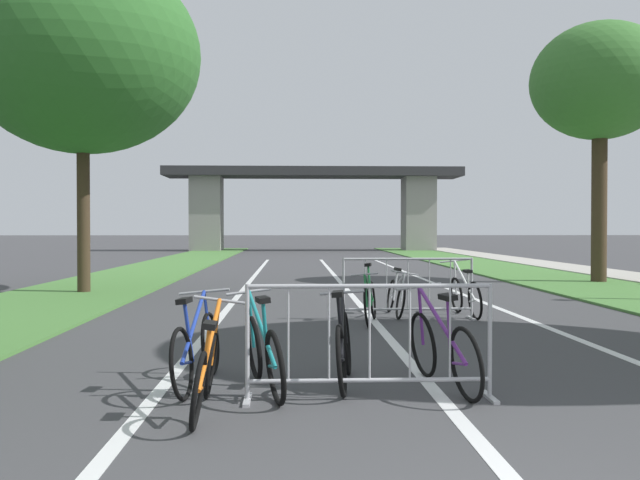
{
  "coord_description": "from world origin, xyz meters",
  "views": [
    {
      "loc": [
        -1.34,
        -2.41,
        1.55
      ],
      "look_at": [
        -0.34,
        23.53,
        1.1
      ],
      "focal_mm": 38.38,
      "sensor_mm": 36.0,
      "label": 1
    }
  ],
  "objects_px": {
    "bicycle_blue_3": "(197,348)",
    "tree_left_pine_far": "(83,54)",
    "bicycle_teal_2": "(263,353)",
    "bicycle_green_6": "(370,301)",
    "bicycle_white_5": "(465,295)",
    "crowd_barrier_nearest": "(370,343)",
    "bicycle_purple_7": "(443,349)",
    "bicycle_orange_0": "(206,371)",
    "bicycle_black_4": "(344,347)",
    "tree_right_oak_mid": "(600,83)",
    "crowd_barrier_second": "(408,289)",
    "bicycle_silver_1": "(396,296)"
  },
  "relations": [
    {
      "from": "crowd_barrier_second",
      "to": "bicycle_white_5",
      "type": "distance_m",
      "value": 1.14
    },
    {
      "from": "tree_left_pine_far",
      "to": "bicycle_green_6",
      "type": "relative_size",
      "value": 4.8
    },
    {
      "from": "crowd_barrier_nearest",
      "to": "bicycle_green_6",
      "type": "bearing_deg",
      "value": 83.59
    },
    {
      "from": "crowd_barrier_second",
      "to": "bicycle_teal_2",
      "type": "bearing_deg",
      "value": -113.82
    },
    {
      "from": "crowd_barrier_second",
      "to": "crowd_barrier_nearest",
      "type": "bearing_deg",
      "value": -103.1
    },
    {
      "from": "bicycle_white_5",
      "to": "bicycle_green_6",
      "type": "height_order",
      "value": "bicycle_white_5"
    },
    {
      "from": "bicycle_blue_3",
      "to": "tree_left_pine_far",
      "type": "bearing_deg",
      "value": 119.15
    },
    {
      "from": "bicycle_blue_3",
      "to": "crowd_barrier_second",
      "type": "bearing_deg",
      "value": 65.58
    },
    {
      "from": "crowd_barrier_nearest",
      "to": "tree_right_oak_mid",
      "type": "bearing_deg",
      "value": 58.3
    },
    {
      "from": "tree_right_oak_mid",
      "to": "bicycle_teal_2",
      "type": "relative_size",
      "value": 4.3
    },
    {
      "from": "tree_right_oak_mid",
      "to": "crowd_barrier_nearest",
      "type": "bearing_deg",
      "value": -121.7
    },
    {
      "from": "crowd_barrier_nearest",
      "to": "bicycle_teal_2",
      "type": "height_order",
      "value": "crowd_barrier_nearest"
    },
    {
      "from": "tree_right_oak_mid",
      "to": "bicycle_silver_1",
      "type": "bearing_deg",
      "value": -134.42
    },
    {
      "from": "bicycle_orange_0",
      "to": "tree_right_oak_mid",
      "type": "bearing_deg",
      "value": 53.43
    },
    {
      "from": "crowd_barrier_nearest",
      "to": "bicycle_orange_0",
      "type": "relative_size",
      "value": 1.4
    },
    {
      "from": "tree_right_oak_mid",
      "to": "crowd_barrier_nearest",
      "type": "xyz_separation_m",
      "value": [
        -7.92,
        -12.82,
        -5.11
      ]
    },
    {
      "from": "bicycle_purple_7",
      "to": "bicycle_black_4",
      "type": "bearing_deg",
      "value": 158.0
    },
    {
      "from": "tree_right_oak_mid",
      "to": "bicycle_orange_0",
      "type": "bearing_deg",
      "value": -125.26
    },
    {
      "from": "bicycle_white_5",
      "to": "bicycle_green_6",
      "type": "xyz_separation_m",
      "value": [
        -1.77,
        -0.8,
        0.0
      ]
    },
    {
      "from": "tree_left_pine_far",
      "to": "bicycle_black_4",
      "type": "height_order",
      "value": "tree_left_pine_far"
    },
    {
      "from": "bicycle_silver_1",
      "to": "crowd_barrier_nearest",
      "type": "bearing_deg",
      "value": 78.02
    },
    {
      "from": "crowd_barrier_nearest",
      "to": "bicycle_blue_3",
      "type": "xyz_separation_m",
      "value": [
        -1.63,
        0.59,
        -0.14
      ]
    },
    {
      "from": "bicycle_blue_3",
      "to": "tree_right_oak_mid",
      "type": "bearing_deg",
      "value": 58.59
    },
    {
      "from": "bicycle_teal_2",
      "to": "bicycle_white_5",
      "type": "distance_m",
      "value": 6.33
    },
    {
      "from": "bicycle_blue_3",
      "to": "bicycle_purple_7",
      "type": "distance_m",
      "value": 2.39
    },
    {
      "from": "bicycle_black_4",
      "to": "bicycle_white_5",
      "type": "bearing_deg",
      "value": 71.32
    },
    {
      "from": "tree_right_oak_mid",
      "to": "bicycle_silver_1",
      "type": "height_order",
      "value": "tree_right_oak_mid"
    },
    {
      "from": "bicycle_blue_3",
      "to": "bicycle_silver_1",
      "type": "bearing_deg",
      "value": 69.11
    },
    {
      "from": "crowd_barrier_nearest",
      "to": "bicycle_white_5",
      "type": "relative_size",
      "value": 1.34
    },
    {
      "from": "crowd_barrier_nearest",
      "to": "bicycle_purple_7",
      "type": "xyz_separation_m",
      "value": [
        0.75,
        0.39,
        -0.13
      ]
    },
    {
      "from": "bicycle_green_6",
      "to": "bicycle_blue_3",
      "type": "bearing_deg",
      "value": 75.0
    },
    {
      "from": "bicycle_black_4",
      "to": "bicycle_teal_2",
      "type": "bearing_deg",
      "value": -155.77
    },
    {
      "from": "bicycle_teal_2",
      "to": "bicycle_white_5",
      "type": "height_order",
      "value": "bicycle_white_5"
    },
    {
      "from": "bicycle_teal_2",
      "to": "bicycle_blue_3",
      "type": "bearing_deg",
      "value": 147.04
    },
    {
      "from": "crowd_barrier_nearest",
      "to": "bicycle_black_4",
      "type": "distance_m",
      "value": 0.64
    },
    {
      "from": "bicycle_silver_1",
      "to": "bicycle_purple_7",
      "type": "height_order",
      "value": "bicycle_purple_7"
    },
    {
      "from": "bicycle_blue_3",
      "to": "bicycle_green_6",
      "type": "xyz_separation_m",
      "value": [
        2.19,
        4.37,
        -0.0
      ]
    },
    {
      "from": "tree_left_pine_far",
      "to": "bicycle_teal_2",
      "type": "relative_size",
      "value": 4.7
    },
    {
      "from": "tree_left_pine_far",
      "to": "crowd_barrier_second",
      "type": "bearing_deg",
      "value": -35.13
    },
    {
      "from": "crowd_barrier_nearest",
      "to": "bicycle_green_6",
      "type": "xyz_separation_m",
      "value": [
        0.56,
        4.96,
        -0.15
      ]
    },
    {
      "from": "tree_right_oak_mid",
      "to": "bicycle_teal_2",
      "type": "xyz_separation_m",
      "value": [
        -8.89,
        -12.47,
        -5.25
      ]
    },
    {
      "from": "bicycle_orange_0",
      "to": "bicycle_silver_1",
      "type": "relative_size",
      "value": 0.99
    },
    {
      "from": "bicycle_white_5",
      "to": "bicycle_blue_3",
      "type": "bearing_deg",
      "value": -131.48
    },
    {
      "from": "tree_left_pine_far",
      "to": "bicycle_teal_2",
      "type": "xyz_separation_m",
      "value": [
        4.68,
        -9.89,
        -5.27
      ]
    },
    {
      "from": "crowd_barrier_nearest",
      "to": "bicycle_white_5",
      "type": "xyz_separation_m",
      "value": [
        2.33,
        5.76,
        -0.15
      ]
    },
    {
      "from": "bicycle_green_6",
      "to": "bicycle_silver_1",
      "type": "bearing_deg",
      "value": -109.87
    },
    {
      "from": "crowd_barrier_second",
      "to": "bicycle_silver_1",
      "type": "xyz_separation_m",
      "value": [
        -0.13,
        0.5,
        -0.17
      ]
    },
    {
      "from": "bicycle_orange_0",
      "to": "bicycle_purple_7",
      "type": "bearing_deg",
      "value": 18.39
    },
    {
      "from": "bicycle_teal_2",
      "to": "bicycle_black_4",
      "type": "distance_m",
      "value": 0.81
    },
    {
      "from": "bicycle_silver_1",
      "to": "bicycle_white_5",
      "type": "distance_m",
      "value": 1.21
    }
  ]
}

